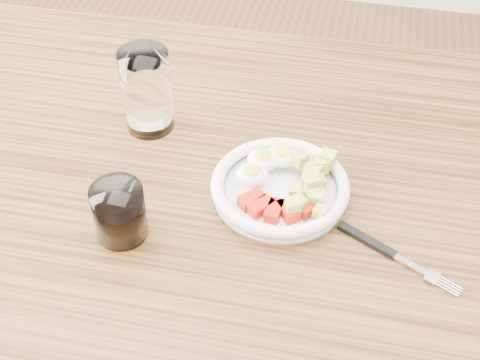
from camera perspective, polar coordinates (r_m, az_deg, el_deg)
name	(u,v)px	position (r m, az deg, el deg)	size (l,w,h in m)	color
dining_table	(245,246)	(1.03, 0.43, -5.68)	(1.50, 0.90, 0.77)	brown
bowl	(281,185)	(0.95, 3.52, -0.44)	(0.20, 0.20, 0.05)	white
fork	(382,249)	(0.91, 12.06, -5.77)	(0.17, 0.09, 0.01)	black
water_glass	(147,91)	(1.05, -7.97, 7.55)	(0.08, 0.08, 0.14)	white
coffee_glass	(119,213)	(0.90, -10.25, -2.75)	(0.07, 0.07, 0.08)	white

